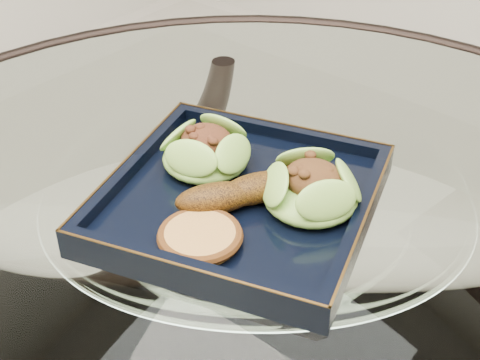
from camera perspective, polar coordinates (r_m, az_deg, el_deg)
The scene contains 6 objects.
dining_table at distance 0.81m, azimuth 1.18°, elevation -12.65°, with size 1.13×1.13×0.77m.
navy_plate at distance 0.71m, azimuth -0.00°, elevation -1.97°, with size 0.27×0.27×0.02m, color black.
lettuce_wrap_left at distance 0.74m, azimuth -2.97°, elevation 2.32°, with size 0.10×0.10×0.03m, color #73A931.
lettuce_wrap_right at distance 0.68m, azimuth 6.09°, elevation -0.98°, with size 0.10×0.10×0.04m, color #53922A.
roasted_plantain at distance 0.69m, azimuth 1.46°, elevation -0.70°, with size 0.17×0.04×0.03m, color #573209.
crumb_patty at distance 0.64m, azimuth -3.42°, elevation -4.91°, with size 0.07×0.07×0.01m, color gold.
Camera 1 is at (0.33, -0.43, 1.20)m, focal length 50.00 mm.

